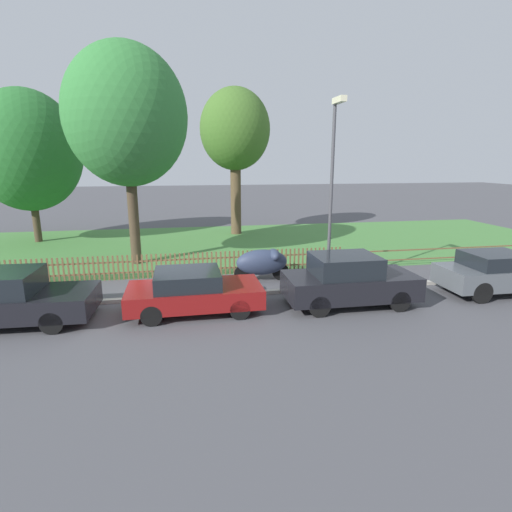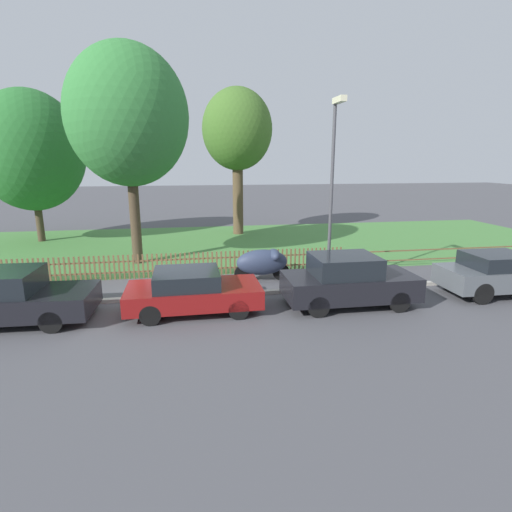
{
  "view_description": "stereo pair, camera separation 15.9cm",
  "coord_description": "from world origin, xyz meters",
  "views": [
    {
      "loc": [
        0.67,
        -12.15,
        4.29
      ],
      "look_at": [
        3.03,
        0.92,
        1.1
      ],
      "focal_mm": 28.0,
      "sensor_mm": 36.0,
      "label": 1
    },
    {
      "loc": [
        0.83,
        -12.18,
        4.29
      ],
      "look_at": [
        3.03,
        0.92,
        1.1
      ],
      "focal_mm": 28.0,
      "sensor_mm": 36.0,
      "label": 2
    }
  ],
  "objects": [
    {
      "name": "park_fence",
      "position": [
        0.0,
        2.63,
        0.46
      ],
      "size": [
        42.64,
        0.05,
        0.92
      ],
      "color": "brown",
      "rests_on": "ground"
    },
    {
      "name": "tree_behind_motorcycle",
      "position": [
        -1.42,
        5.04,
        5.97
      ],
      "size": [
        4.78,
        4.78,
        8.74
      ],
      "color": "#473828",
      "rests_on": "ground"
    },
    {
      "name": "parked_car_black_saloon",
      "position": [
        -4.19,
        -1.1,
        0.72
      ],
      "size": [
        4.6,
        2.0,
        1.46
      ],
      "rotation": [
        0.0,
        0.0,
        -0.03
      ],
      "color": "black",
      "rests_on": "ground"
    },
    {
      "name": "tree_nearest_kerb",
      "position": [
        -7.16,
        10.81,
        4.76
      ],
      "size": [
        5.36,
        5.36,
        7.85
      ],
      "color": "#473828",
      "rests_on": "ground"
    },
    {
      "name": "kerb_stone",
      "position": [
        0.0,
        0.1,
        0.06
      ],
      "size": [
        42.64,
        0.2,
        0.12
      ],
      "primitive_type": "cube",
      "color": "#B2ADA3",
      "rests_on": "ground"
    },
    {
      "name": "parked_car_white_van",
      "position": [
        10.69,
        -1.18,
        0.72
      ],
      "size": [
        3.82,
        1.74,
        1.38
      ],
      "rotation": [
        0.0,
        0.0,
        -0.01
      ],
      "color": "#51565B",
      "rests_on": "ground"
    },
    {
      "name": "grass_strip",
      "position": [
        0.0,
        8.39,
        0.01
      ],
      "size": [
        42.64,
        11.55,
        0.01
      ],
      "primitive_type": "cube",
      "color": "#477F3D",
      "rests_on": "ground"
    },
    {
      "name": "ground_plane",
      "position": [
        0.0,
        0.0,
        0.0
      ],
      "size": [
        120.0,
        120.0,
        0.0
      ],
      "primitive_type": "plane",
      "color": "#4C4C51"
    },
    {
      "name": "street_lamp",
      "position": [
        5.51,
        0.49,
        3.85
      ],
      "size": [
        0.2,
        0.79,
        6.19
      ],
      "color": "#47474C",
      "rests_on": "ground"
    },
    {
      "name": "parked_car_red_compact",
      "position": [
        5.45,
        -1.33,
        0.77
      ],
      "size": [
        3.93,
        1.78,
        1.56
      ],
      "rotation": [
        0.0,
        0.0,
        -0.01
      ],
      "color": "black",
      "rests_on": "ground"
    },
    {
      "name": "tree_mid_park",
      "position": [
        3.69,
        11.29,
        5.92
      ],
      "size": [
        3.97,
        3.97,
        8.29
      ],
      "color": "brown",
      "rests_on": "ground"
    },
    {
      "name": "covered_motorcycle",
      "position": [
        3.41,
        1.57,
        0.71
      ],
      "size": [
        2.02,
        0.91,
        1.17
      ],
      "rotation": [
        0.0,
        0.0,
        0.0
      ],
      "color": "black",
      "rests_on": "ground"
    },
    {
      "name": "parked_car_navy_estate",
      "position": [
        0.82,
        -1.08,
        0.63
      ],
      "size": [
        3.84,
        1.87,
        1.23
      ],
      "rotation": [
        0.0,
        0.0,
        0.01
      ],
      "color": "maroon",
      "rests_on": "ground"
    }
  ]
}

